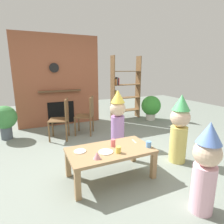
{
  "coord_description": "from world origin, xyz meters",
  "views": [
    {
      "loc": [
        -1.23,
        -2.61,
        1.54
      ],
      "look_at": [
        0.15,
        0.4,
        0.76
      ],
      "focal_mm": 29.85,
      "sensor_mm": 36.0,
      "label": 1
    }
  ],
  "objects_px": {
    "paper_cup_center": "(113,143)",
    "child_by_the_chairs": "(118,116)",
    "paper_plate_front": "(80,151)",
    "dining_chair_middle": "(88,113)",
    "paper_plate_rear": "(106,152)",
    "paper_cup_near_right": "(149,144)",
    "child_in_pink": "(179,127)",
    "potted_plant_tall": "(151,106)",
    "potted_plant_short": "(5,119)",
    "child_with_cone_hat": "(206,166)",
    "coffee_table": "(110,153)",
    "paper_cup_near_left": "(118,150)",
    "dining_chair_left": "(63,117)",
    "bookshelf": "(124,90)",
    "birthday_cake_slice": "(97,155)"
  },
  "relations": [
    {
      "from": "coffee_table",
      "to": "paper_plate_rear",
      "type": "height_order",
      "value": "paper_plate_rear"
    },
    {
      "from": "paper_cup_near_left",
      "to": "paper_cup_near_right",
      "type": "height_order",
      "value": "same"
    },
    {
      "from": "paper_cup_near_left",
      "to": "paper_plate_front",
      "type": "height_order",
      "value": "paper_cup_near_left"
    },
    {
      "from": "child_by_the_chairs",
      "to": "child_in_pink",
      "type": "bearing_deg",
      "value": 60.67
    },
    {
      "from": "child_with_cone_hat",
      "to": "child_in_pink",
      "type": "bearing_deg",
      "value": -62.89
    },
    {
      "from": "paper_cup_center",
      "to": "potted_plant_short",
      "type": "distance_m",
      "value": 2.75
    },
    {
      "from": "paper_cup_center",
      "to": "child_by_the_chairs",
      "type": "height_order",
      "value": "child_by_the_chairs"
    },
    {
      "from": "paper_plate_rear",
      "to": "potted_plant_short",
      "type": "height_order",
      "value": "potted_plant_short"
    },
    {
      "from": "child_in_pink",
      "to": "paper_cup_near_left",
      "type": "bearing_deg",
      "value": 7.13
    },
    {
      "from": "paper_cup_near_left",
      "to": "dining_chair_middle",
      "type": "height_order",
      "value": "dining_chair_middle"
    },
    {
      "from": "dining_chair_left",
      "to": "potted_plant_tall",
      "type": "xyz_separation_m",
      "value": [
        2.72,
        0.5,
        -0.1
      ]
    },
    {
      "from": "bookshelf",
      "to": "paper_plate_front",
      "type": "bearing_deg",
      "value": -128.03
    },
    {
      "from": "coffee_table",
      "to": "paper_cup_near_right",
      "type": "bearing_deg",
      "value": -17.3
    },
    {
      "from": "paper_cup_near_right",
      "to": "child_by_the_chairs",
      "type": "height_order",
      "value": "child_by_the_chairs"
    },
    {
      "from": "paper_cup_near_left",
      "to": "potted_plant_short",
      "type": "height_order",
      "value": "potted_plant_short"
    },
    {
      "from": "dining_chair_middle",
      "to": "dining_chair_left",
      "type": "bearing_deg",
      "value": 36.01
    },
    {
      "from": "paper_plate_front",
      "to": "potted_plant_short",
      "type": "bearing_deg",
      "value": 115.84
    },
    {
      "from": "paper_cup_near_right",
      "to": "paper_cup_near_left",
      "type": "bearing_deg",
      "value": 177.92
    },
    {
      "from": "child_by_the_chairs",
      "to": "potted_plant_tall",
      "type": "relative_size",
      "value": 1.54
    },
    {
      "from": "child_by_the_chairs",
      "to": "coffee_table",
      "type": "bearing_deg",
      "value": 0.0
    },
    {
      "from": "dining_chair_left",
      "to": "potted_plant_short",
      "type": "bearing_deg",
      "value": -5.34
    },
    {
      "from": "paper_cup_near_right",
      "to": "potted_plant_short",
      "type": "relative_size",
      "value": 0.11
    },
    {
      "from": "coffee_table",
      "to": "paper_cup_near_left",
      "type": "height_order",
      "value": "paper_cup_near_left"
    },
    {
      "from": "child_with_cone_hat",
      "to": "potted_plant_short",
      "type": "relative_size",
      "value": 1.37
    },
    {
      "from": "child_with_cone_hat",
      "to": "child_by_the_chairs",
      "type": "distance_m",
      "value": 2.04
    },
    {
      "from": "paper_plate_front",
      "to": "dining_chair_middle",
      "type": "distance_m",
      "value": 1.92
    },
    {
      "from": "bookshelf",
      "to": "potted_plant_short",
      "type": "height_order",
      "value": "bookshelf"
    },
    {
      "from": "paper_plate_front",
      "to": "potted_plant_short",
      "type": "height_order",
      "value": "potted_plant_short"
    },
    {
      "from": "coffee_table",
      "to": "potted_plant_tall",
      "type": "distance_m",
      "value": 3.32
    },
    {
      "from": "paper_plate_rear",
      "to": "dining_chair_middle",
      "type": "distance_m",
      "value": 1.99
    },
    {
      "from": "dining_chair_left",
      "to": "dining_chair_middle",
      "type": "relative_size",
      "value": 1.0
    },
    {
      "from": "coffee_table",
      "to": "child_with_cone_hat",
      "type": "distance_m",
      "value": 1.21
    },
    {
      "from": "paper_cup_near_right",
      "to": "paper_plate_front",
      "type": "height_order",
      "value": "paper_cup_near_right"
    },
    {
      "from": "coffee_table",
      "to": "child_in_pink",
      "type": "distance_m",
      "value": 1.24
    },
    {
      "from": "child_with_cone_hat",
      "to": "paper_plate_rear",
      "type": "bearing_deg",
      "value": 5.56
    },
    {
      "from": "coffee_table",
      "to": "child_in_pink",
      "type": "height_order",
      "value": "child_in_pink"
    },
    {
      "from": "child_in_pink",
      "to": "child_by_the_chairs",
      "type": "relative_size",
      "value": 1.01
    },
    {
      "from": "birthday_cake_slice",
      "to": "child_by_the_chairs",
      "type": "distance_m",
      "value": 1.51
    },
    {
      "from": "dining_chair_left",
      "to": "paper_cup_center",
      "type": "bearing_deg",
      "value": 122.26
    },
    {
      "from": "bookshelf",
      "to": "birthday_cake_slice",
      "type": "xyz_separation_m",
      "value": [
        -1.97,
        -2.99,
        -0.41
      ]
    },
    {
      "from": "child_with_cone_hat",
      "to": "bookshelf",
      "type": "bearing_deg",
      "value": -47.82
    },
    {
      "from": "paper_cup_near_right",
      "to": "dining_chair_middle",
      "type": "relative_size",
      "value": 0.1
    },
    {
      "from": "birthday_cake_slice",
      "to": "child_with_cone_hat",
      "type": "xyz_separation_m",
      "value": [
        0.91,
        -0.83,
        0.06
      ]
    },
    {
      "from": "child_with_cone_hat",
      "to": "dining_chair_left",
      "type": "relative_size",
      "value": 1.14
    },
    {
      "from": "paper_cup_near_left",
      "to": "birthday_cake_slice",
      "type": "relative_size",
      "value": 0.86
    },
    {
      "from": "paper_plate_rear",
      "to": "child_in_pink",
      "type": "relative_size",
      "value": 0.17
    },
    {
      "from": "paper_cup_near_left",
      "to": "dining_chair_left",
      "type": "relative_size",
      "value": 0.1
    },
    {
      "from": "bookshelf",
      "to": "potted_plant_short",
      "type": "distance_m",
      "value": 3.25
    },
    {
      "from": "child_in_pink",
      "to": "paper_plate_rear",
      "type": "bearing_deg",
      "value": 2.94
    },
    {
      "from": "paper_plate_rear",
      "to": "child_by_the_chairs",
      "type": "distance_m",
      "value": 1.32
    }
  ]
}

